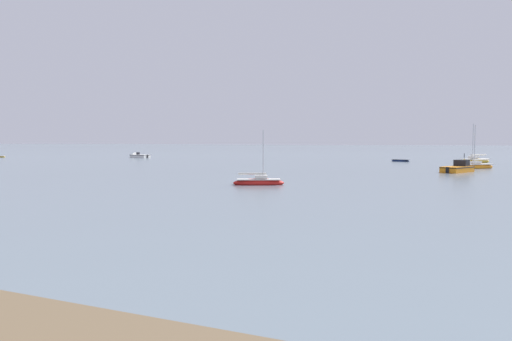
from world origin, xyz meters
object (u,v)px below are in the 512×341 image
(motorboat_moored_0, at_px, (460,169))
(sailboat_moored_2, at_px, (477,166))
(sailboat_moored_0, at_px, (475,161))
(channel_buoy, at_px, (464,163))
(rowboat_moored_2, at_px, (401,161))
(motorboat_moored_1, at_px, (138,156))
(sailboat_moored_1, at_px, (259,182))

(motorboat_moored_0, distance_m, sailboat_moored_2, 10.34)
(sailboat_moored_2, bearing_deg, sailboat_moored_0, -135.88)
(sailboat_moored_2, xyz_separation_m, channel_buoy, (-1.95, 8.21, 0.15))
(sailboat_moored_2, height_order, channel_buoy, sailboat_moored_2)
(rowboat_moored_2, bearing_deg, motorboat_moored_0, -58.11)
(channel_buoy, bearing_deg, sailboat_moored_2, -76.61)
(rowboat_moored_2, bearing_deg, channel_buoy, -33.97)
(sailboat_moored_0, distance_m, sailboat_moored_2, 20.37)
(motorboat_moored_0, bearing_deg, motorboat_moored_1, 94.71)
(motorboat_moored_0, relative_size, sailboat_moored_1, 1.21)
(motorboat_moored_1, height_order, sailboat_moored_2, sailboat_moored_2)
(motorboat_moored_1, relative_size, sailboat_moored_1, 1.13)
(sailboat_moored_0, distance_m, motorboat_moored_1, 77.79)
(motorboat_moored_0, relative_size, motorboat_moored_1, 1.07)
(sailboat_moored_2, relative_size, rowboat_moored_2, 1.83)
(sailboat_moored_0, height_order, motorboat_moored_1, sailboat_moored_0)
(motorboat_moored_0, bearing_deg, sailboat_moored_1, 171.76)
(motorboat_moored_0, xyz_separation_m, sailboat_moored_0, (2.04, 30.47, -0.03))
(motorboat_moored_1, relative_size, sailboat_moored_2, 0.91)
(rowboat_moored_2, bearing_deg, motorboat_moored_1, -166.03)
(sailboat_moored_0, bearing_deg, rowboat_moored_2, -45.58)
(sailboat_moored_1, bearing_deg, sailboat_moored_2, 37.07)
(motorboat_moored_1, height_order, sailboat_moored_1, sailboat_moored_1)
(rowboat_moored_2, xyz_separation_m, channel_buoy, (12.23, -11.90, 0.30))
(sailboat_moored_1, distance_m, rowboat_moored_2, 59.69)
(sailboat_moored_2, distance_m, rowboat_moored_2, 24.61)
(motorboat_moored_1, distance_m, sailboat_moored_2, 79.44)
(sailboat_moored_1, bearing_deg, channel_buoy, 43.29)
(sailboat_moored_1, bearing_deg, rowboat_moored_2, 58.55)
(motorboat_moored_0, distance_m, rowboat_moored_2, 32.51)
(sailboat_moored_0, bearing_deg, sailboat_moored_2, 43.80)
(motorboat_moored_0, bearing_deg, sailboat_moored_0, 19.91)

